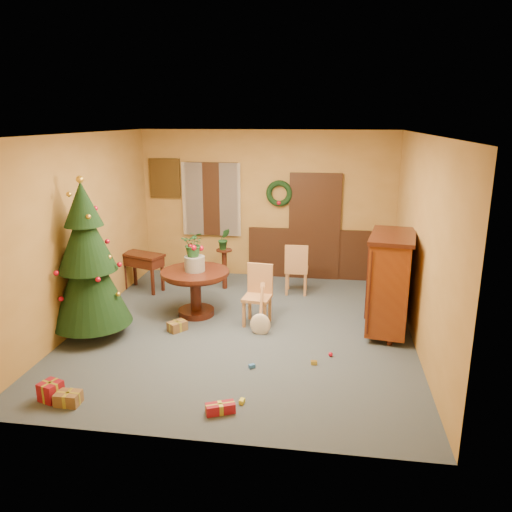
% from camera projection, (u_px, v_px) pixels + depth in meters
% --- Properties ---
extents(room_envelope, '(5.50, 5.50, 5.50)m').
position_uv_depth(room_envelope, '(277.00, 222.00, 9.86)').
color(room_envelope, '#323F49').
rests_on(room_envelope, ground).
extents(dining_table, '(1.10, 1.10, 0.75)m').
position_uv_depth(dining_table, '(195.00, 284.00, 8.03)').
color(dining_table, black).
rests_on(dining_table, floor).
extents(urn, '(0.32, 0.32, 0.24)m').
position_uv_depth(urn, '(195.00, 264.00, 7.94)').
color(urn, slate).
rests_on(urn, dining_table).
extents(centerpiece_plant, '(0.37, 0.32, 0.41)m').
position_uv_depth(centerpiece_plant, '(194.00, 244.00, 7.85)').
color(centerpiece_plant, '#1E4C23').
rests_on(centerpiece_plant, urn).
extents(chair_near, '(0.45, 0.45, 0.94)m').
position_uv_depth(chair_near, '(258.00, 292.00, 7.74)').
color(chair_near, '#A67642').
rests_on(chair_near, floor).
extents(chair_far, '(0.42, 0.42, 0.95)m').
position_uv_depth(chair_far, '(296.00, 267.00, 9.00)').
color(chair_far, '#A67642').
rests_on(chair_far, floor).
extents(guitar, '(0.36, 0.50, 0.71)m').
position_uv_depth(guitar, '(260.00, 311.00, 7.36)').
color(guitar, beige).
rests_on(guitar, floor).
extents(plant_stand, '(0.29, 0.29, 0.76)m').
position_uv_depth(plant_stand, '(224.00, 264.00, 9.31)').
color(plant_stand, black).
rests_on(plant_stand, floor).
extents(stand_plant, '(0.27, 0.25, 0.40)m').
position_uv_depth(stand_plant, '(224.00, 239.00, 9.18)').
color(stand_plant, '#19471E').
rests_on(stand_plant, plant_stand).
extents(christmas_tree, '(1.14, 1.14, 2.36)m').
position_uv_depth(christmas_tree, '(88.00, 263.00, 7.10)').
color(christmas_tree, '#382111').
rests_on(christmas_tree, floor).
extents(writing_desk, '(0.88, 0.64, 0.70)m').
position_uv_depth(writing_desk, '(143.00, 263.00, 9.21)').
color(writing_desk, black).
rests_on(writing_desk, floor).
extents(sideboard, '(0.80, 1.26, 1.51)m').
position_uv_depth(sideboard, '(390.00, 281.00, 7.33)').
color(sideboard, '#541A09').
rests_on(sideboard, floor).
extents(gift_a, '(0.28, 0.20, 0.15)m').
position_uv_depth(gift_a, '(68.00, 398.00, 5.60)').
color(gift_a, brown).
rests_on(gift_a, floor).
extents(gift_b, '(0.27, 0.27, 0.22)m').
position_uv_depth(gift_b, '(51.00, 391.00, 5.68)').
color(gift_b, maroon).
rests_on(gift_b, floor).
extents(gift_c, '(0.31, 0.33, 0.15)m').
position_uv_depth(gift_c, '(177.00, 326.00, 7.55)').
color(gift_c, brown).
rests_on(gift_c, floor).
extents(gift_d, '(0.34, 0.25, 0.11)m').
position_uv_depth(gift_d, '(220.00, 408.00, 5.44)').
color(gift_d, maroon).
rests_on(gift_d, floor).
extents(toy_a, '(0.09, 0.09, 0.05)m').
position_uv_depth(toy_a, '(252.00, 366.00, 6.43)').
color(toy_a, '#2960B2').
rests_on(toy_a, floor).
extents(toy_b, '(0.06, 0.06, 0.06)m').
position_uv_depth(toy_b, '(263.00, 327.00, 7.62)').
color(toy_b, '#258932').
rests_on(toy_b, floor).
extents(toy_c, '(0.06, 0.09, 0.05)m').
position_uv_depth(toy_c, '(242.00, 401.00, 5.63)').
color(toy_c, yellow).
rests_on(toy_c, floor).
extents(toy_d, '(0.06, 0.06, 0.06)m').
position_uv_depth(toy_d, '(331.00, 354.00, 6.74)').
color(toy_d, red).
rests_on(toy_d, floor).
extents(toy_e, '(0.08, 0.06, 0.05)m').
position_uv_depth(toy_e, '(314.00, 363.00, 6.52)').
color(toy_e, gold).
rests_on(toy_e, floor).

